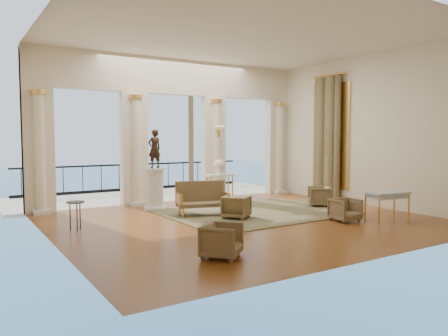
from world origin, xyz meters
TOP-DOWN VIEW (x-y plane):
  - floor at (0.00, 0.00)m, footprint 9.00×9.00m
  - room_walls at (0.00, -1.12)m, footprint 9.00×9.00m
  - arcade at (-0.00, 3.82)m, footprint 9.00×0.56m
  - terrace at (0.00, 5.80)m, footprint 10.00×3.60m
  - balustrade at (0.00, 7.40)m, footprint 9.00×0.06m
  - palm_tree at (2.00, 6.60)m, footprint 2.00×2.00m
  - sea at (0.00, 60.00)m, footprint 160.00×160.00m
  - curtain at (4.28, 1.50)m, footprint 0.33×1.40m
  - window_frame at (4.47, 1.50)m, footprint 0.04×1.60m
  - wall_sconce at (1.40, 3.51)m, footprint 0.30×0.11m
  - rug at (0.88, 0.78)m, footprint 4.79×3.76m
  - armchair_a at (-2.24, -2.52)m, footprint 0.87×0.86m
  - armchair_b at (2.03, -1.39)m, footprint 0.65×0.62m
  - armchair_c at (3.17, 0.66)m, footprint 0.85×0.86m
  - armchair_d at (-0.02, 0.35)m, footprint 0.85×0.86m
  - settee at (-0.51, 1.25)m, footprint 1.45×0.89m
  - game_table at (3.00, -1.86)m, footprint 1.12×0.71m
  - pedestal at (-1.23, 2.70)m, footprint 0.65×0.65m
  - statue at (-1.23, 2.70)m, footprint 0.43×0.31m
  - console_table at (1.15, 3.05)m, footprint 0.94×0.41m
  - urn at (1.15, 3.05)m, footprint 0.36×0.36m
  - side_table at (-3.80, 1.12)m, footprint 0.39×0.39m

SIDE VIEW (x-z plane):
  - sea at x=0.00m, z-range -6.00..-6.00m
  - terrace at x=0.00m, z-range -0.10..0.00m
  - floor at x=0.00m, z-range 0.00..0.00m
  - rug at x=0.88m, z-range 0.00..0.02m
  - armchair_b at x=2.03m, z-range 0.00..0.62m
  - armchair_c at x=3.17m, z-range 0.00..0.65m
  - armchair_d at x=-0.02m, z-range 0.00..0.65m
  - armchair_a at x=-2.24m, z-range 0.00..0.65m
  - balustrade at x=0.00m, z-range -0.11..0.92m
  - settee at x=-0.51m, z-range 0.00..0.89m
  - side_table at x=-3.80m, z-range 0.23..0.87m
  - pedestal at x=-1.23m, z-range -0.02..1.17m
  - game_table at x=3.00m, z-range 0.28..1.00m
  - console_table at x=1.15m, z-range 0.29..1.16m
  - urn at x=1.15m, z-range 0.91..1.38m
  - statue at x=-1.23m, z-range 1.19..2.28m
  - curtain at x=4.28m, z-range -0.03..4.06m
  - window_frame at x=4.47m, z-range 0.40..3.80m
  - wall_sconce at x=1.40m, z-range 2.06..2.40m
  - arcade at x=0.00m, z-range 0.33..4.83m
  - room_walls at x=0.00m, z-range -1.62..7.38m
  - palm_tree at x=2.00m, z-range 1.84..6.34m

